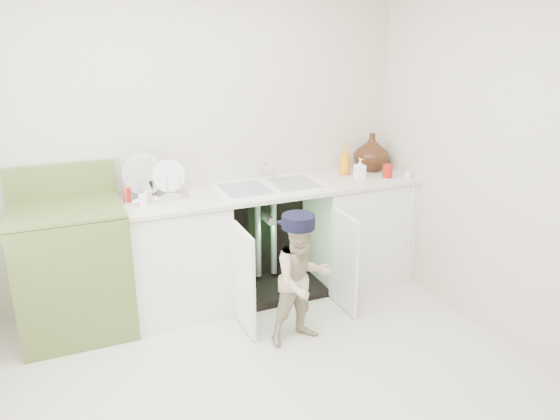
% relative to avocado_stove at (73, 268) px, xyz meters
% --- Properties ---
extents(ground, '(3.50, 3.50, 0.00)m').
position_rel_avocado_stove_xyz_m(ground, '(0.95, -1.18, -0.48)').
color(ground, beige).
rests_on(ground, ground).
extents(room_shell, '(6.00, 5.50, 1.26)m').
position_rel_avocado_stove_xyz_m(room_shell, '(0.95, -1.18, 0.77)').
color(room_shell, '#C0B4A4').
rests_on(room_shell, ground).
extents(counter_run, '(2.44, 1.02, 1.22)m').
position_rel_avocado_stove_xyz_m(counter_run, '(1.53, 0.03, -0.01)').
color(counter_run, white).
rests_on(counter_run, ground).
extents(avocado_stove, '(0.75, 0.65, 1.17)m').
position_rel_avocado_stove_xyz_m(avocado_stove, '(0.00, 0.00, 0.00)').
color(avocado_stove, olive).
rests_on(avocado_stove, ground).
extents(repair_worker, '(0.47, 0.63, 0.93)m').
position_rel_avocado_stove_xyz_m(repair_worker, '(1.43, -0.75, -0.01)').
color(repair_worker, '#C8B790').
rests_on(repair_worker, ground).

